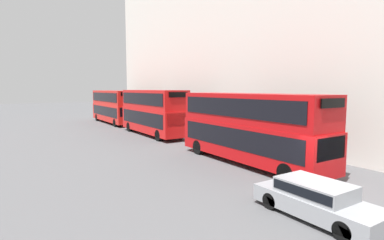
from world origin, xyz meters
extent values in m
plane|color=#515154|center=(0.00, 0.00, 0.00)|extent=(200.00, 200.00, 0.00)
cube|color=#B20C0F|center=(1.60, 5.97, 1.43)|extent=(2.55, 10.96, 2.16)
cube|color=#B20C0F|center=(1.60, 5.97, 3.42)|extent=(2.50, 10.74, 1.81)
cube|color=black|center=(1.60, 5.97, 1.69)|extent=(2.59, 10.09, 1.21)
cube|color=black|center=(1.60, 5.97, 3.51)|extent=(2.59, 10.09, 1.09)
cube|color=black|center=(1.60, 0.51, 1.86)|extent=(2.17, 0.06, 1.08)
cube|color=black|center=(1.60, 0.51, 3.96)|extent=(1.78, 0.06, 0.44)
cylinder|color=black|center=(0.48, 2.08, 0.50)|extent=(0.30, 1.00, 1.00)
cylinder|color=black|center=(2.73, 2.08, 0.50)|extent=(0.30, 1.00, 1.00)
cylinder|color=black|center=(0.48, 9.85, 0.50)|extent=(0.30, 1.00, 1.00)
cylinder|color=black|center=(2.73, 9.85, 0.50)|extent=(0.30, 1.00, 1.00)
cube|color=red|center=(1.60, 19.76, 1.49)|extent=(2.55, 10.36, 2.29)
cube|color=red|center=(1.60, 19.76, 3.56)|extent=(2.50, 10.16, 1.85)
cube|color=black|center=(1.60, 19.76, 1.77)|extent=(2.59, 9.53, 1.28)
cube|color=black|center=(1.60, 19.76, 3.66)|extent=(2.59, 9.53, 1.11)
cube|color=black|center=(1.60, 14.60, 1.95)|extent=(2.17, 0.06, 1.14)
cube|color=black|center=(1.60, 14.60, 4.12)|extent=(1.78, 0.06, 0.44)
cylinder|color=black|center=(0.48, 16.17, 0.50)|extent=(0.30, 1.00, 1.00)
cylinder|color=black|center=(2.73, 16.17, 0.50)|extent=(0.30, 1.00, 1.00)
cylinder|color=black|center=(0.48, 23.34, 0.50)|extent=(0.30, 1.00, 1.00)
cylinder|color=black|center=(2.73, 23.34, 0.50)|extent=(0.30, 1.00, 1.00)
cube|color=red|center=(1.60, 32.08, 1.43)|extent=(2.55, 11.33, 2.17)
cube|color=red|center=(1.60, 32.08, 3.44)|extent=(2.50, 11.10, 1.86)
cube|color=black|center=(1.60, 32.08, 1.69)|extent=(2.59, 10.42, 1.21)
cube|color=black|center=(1.60, 32.08, 3.54)|extent=(2.59, 10.42, 1.11)
cube|color=black|center=(1.60, 26.45, 1.87)|extent=(2.17, 0.06, 1.08)
cube|color=black|center=(1.60, 26.45, 4.00)|extent=(1.78, 0.06, 0.45)
cylinder|color=black|center=(0.48, 28.02, 0.50)|extent=(0.30, 1.00, 1.00)
cylinder|color=black|center=(2.73, 28.02, 0.50)|extent=(0.30, 1.00, 1.00)
cylinder|color=black|center=(0.48, 36.15, 0.50)|extent=(0.30, 1.00, 1.00)
cylinder|color=black|center=(2.73, 36.15, 0.50)|extent=(0.30, 1.00, 1.00)
cube|color=gray|center=(-1.80, -1.20, 0.49)|extent=(1.82, 4.55, 0.62)
cube|color=gray|center=(-1.80, -1.08, 1.06)|extent=(1.60, 2.50, 0.52)
cube|color=black|center=(-1.80, -1.08, 1.08)|extent=(1.64, 2.38, 0.33)
cylinder|color=black|center=(-2.60, -2.65, 0.32)|extent=(0.22, 0.64, 0.64)
cylinder|color=black|center=(-1.00, -2.65, 0.32)|extent=(0.22, 0.64, 0.64)
cylinder|color=black|center=(-2.60, 0.26, 0.32)|extent=(0.22, 0.64, 0.64)
cylinder|color=black|center=(-1.00, 0.26, 0.32)|extent=(0.22, 0.64, 0.64)
camera|label=1|loc=(-11.14, -7.48, 4.61)|focal=28.00mm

